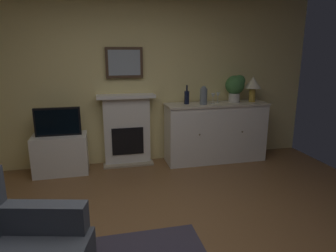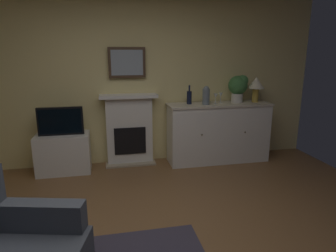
# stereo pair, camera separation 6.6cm
# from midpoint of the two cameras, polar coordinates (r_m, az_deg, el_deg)

# --- Properties ---
(wall_rear) EXTENTS (6.14, 0.06, 2.63)m
(wall_rear) POSITION_cam_midpoint_polar(r_m,az_deg,el_deg) (4.62, -9.21, 8.91)
(wall_rear) COLOR #EAD68C
(wall_rear) RESTS_ON ground_plane
(fireplace_unit) EXTENTS (0.87, 0.30, 1.10)m
(fireplace_unit) POSITION_cam_midpoint_polar(r_m,az_deg,el_deg) (4.63, -8.32, -0.73)
(fireplace_unit) COLOR white
(fireplace_unit) RESTS_ON ground_plane
(framed_picture) EXTENTS (0.55, 0.04, 0.45)m
(framed_picture) POSITION_cam_midpoint_polar(r_m,az_deg,el_deg) (4.52, -8.84, 11.97)
(framed_picture) COLOR #473323
(sideboard_cabinet) EXTENTS (1.62, 0.49, 0.94)m
(sideboard_cabinet) POSITION_cam_midpoint_polar(r_m,az_deg,el_deg) (4.79, 8.73, -1.17)
(sideboard_cabinet) COLOR white
(sideboard_cabinet) RESTS_ON ground_plane
(table_lamp) EXTENTS (0.26, 0.26, 0.40)m
(table_lamp) POSITION_cam_midpoint_polar(r_m,az_deg,el_deg) (4.91, 15.66, 7.73)
(table_lamp) COLOR #B79338
(table_lamp) RESTS_ON sideboard_cabinet
(wine_bottle) EXTENTS (0.08, 0.08, 0.29)m
(wine_bottle) POSITION_cam_midpoint_polar(r_m,az_deg,el_deg) (4.56, 3.22, 5.59)
(wine_bottle) COLOR black
(wine_bottle) RESTS_ON sideboard_cabinet
(wine_glass_left) EXTENTS (0.07, 0.07, 0.16)m
(wine_glass_left) POSITION_cam_midpoint_polar(r_m,az_deg,el_deg) (4.61, 8.28, 5.74)
(wine_glass_left) COLOR silver
(wine_glass_left) RESTS_ON sideboard_cabinet
(wine_glass_center) EXTENTS (0.07, 0.07, 0.16)m
(wine_glass_center) POSITION_cam_midpoint_polar(r_m,az_deg,el_deg) (4.72, 9.21, 5.89)
(wine_glass_center) COLOR silver
(wine_glass_center) RESTS_ON sideboard_cabinet
(vase_decorative) EXTENTS (0.11, 0.11, 0.28)m
(vase_decorative) POSITION_cam_midpoint_polar(r_m,az_deg,el_deg) (4.54, 6.45, 5.90)
(vase_decorative) COLOR slate
(vase_decorative) RESTS_ON sideboard_cabinet
(tv_cabinet) EXTENTS (0.75, 0.42, 0.57)m
(tv_cabinet) POSITION_cam_midpoint_polar(r_m,az_deg,el_deg) (4.57, -20.32, -5.10)
(tv_cabinet) COLOR white
(tv_cabinet) RESTS_ON ground_plane
(tv_set) EXTENTS (0.62, 0.07, 0.40)m
(tv_set) POSITION_cam_midpoint_polar(r_m,az_deg,el_deg) (4.42, -20.88, 0.76)
(tv_set) COLOR black
(tv_set) RESTS_ON tv_cabinet
(potted_plant_small) EXTENTS (0.30, 0.30, 0.43)m
(potted_plant_small) POSITION_cam_midpoint_polar(r_m,az_deg,el_deg) (4.83, 12.49, 7.55)
(potted_plant_small) COLOR beige
(potted_plant_small) RESTS_ON sideboard_cabinet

